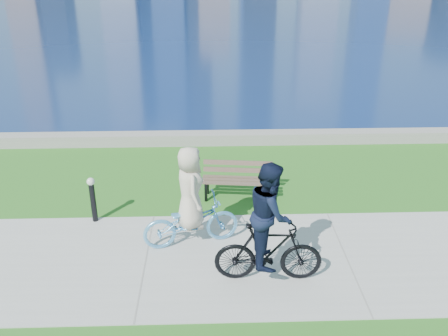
% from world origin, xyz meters
% --- Properties ---
extents(ground, '(320.00, 320.00, 0.00)m').
position_xyz_m(ground, '(0.00, 0.00, 0.00)').
color(ground, '#225E18').
rests_on(ground, ground).
extents(concrete_path, '(80.00, 3.50, 0.02)m').
position_xyz_m(concrete_path, '(0.00, 0.00, 0.01)').
color(concrete_path, '#9D9D98').
rests_on(concrete_path, ground).
extents(seawall, '(90.00, 0.50, 0.35)m').
position_xyz_m(seawall, '(0.00, 6.20, 0.17)').
color(seawall, gray).
rests_on(seawall, ground).
extents(park_bench, '(1.75, 0.76, 0.88)m').
position_xyz_m(park_bench, '(-2.03, 2.69, 0.54)').
color(park_bench, black).
rests_on(park_bench, ground).
extents(bollard_lamp, '(0.18, 0.18, 1.09)m').
position_xyz_m(bollard_lamp, '(-5.30, 1.62, 0.62)').
color(bollard_lamp, black).
rests_on(bollard_lamp, ground).
extents(cyclist_woman, '(1.14, 2.09, 2.16)m').
position_xyz_m(cyclist_woman, '(-3.10, 0.63, 0.82)').
color(cyclist_woman, '#5FAFE7').
rests_on(cyclist_woman, ground).
extents(cyclist_man, '(0.76, 1.99, 2.37)m').
position_xyz_m(cyclist_man, '(-1.66, -0.61, 1.02)').
color(cyclist_man, black).
rests_on(cyclist_man, ground).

